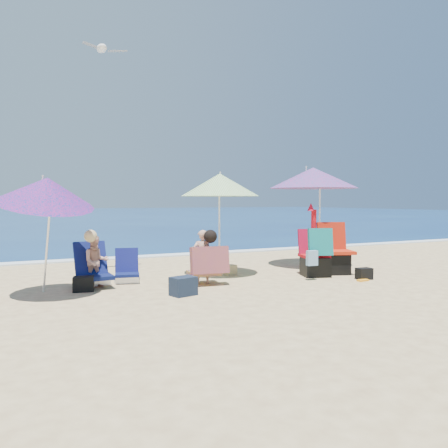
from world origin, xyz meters
name	(u,v)px	position (x,y,z in m)	size (l,w,h in m)	color
ground	(263,287)	(0.00, 0.00, 0.00)	(120.00, 120.00, 0.00)	#D8BC84
sea	(52,215)	(0.00, 45.00, -0.05)	(120.00, 80.00, 0.12)	navy
foam	(171,255)	(0.00, 5.10, 0.02)	(120.00, 0.50, 0.04)	white
umbrella_turquoise	(313,178)	(2.38, 1.75, 2.09)	(2.64, 2.64, 2.37)	white
umbrella_striped	(220,185)	(-0.15, 1.51, 1.88)	(1.86, 1.86, 2.15)	white
umbrella_blue	(47,191)	(-3.54, 0.80, 1.71)	(1.92, 1.96, 2.08)	white
furled_umbrella	(313,234)	(1.90, 1.09, 0.83)	(0.23, 0.18, 1.50)	red
chair_navy	(127,273)	(-2.08, 1.60, 0.17)	(0.56, 0.68, 0.63)	#0D1548
chair_rainbow	(94,275)	(-2.70, 1.58, 0.17)	(0.58, 0.71, 0.65)	#D84C51
camp_chair_left	(333,258)	(2.15, 0.70, 0.33)	(0.82, 0.83, 1.09)	red
camp_chair_right	(315,259)	(1.57, 0.56, 0.36)	(0.85, 0.86, 1.01)	red
person_center	(205,258)	(-0.82, 0.71, 0.50)	(0.72, 0.69, 1.02)	tan
person_left	(95,261)	(-2.72, 1.32, 0.47)	(0.63, 0.72, 1.04)	tan
bag_navy_a	(183,286)	(-1.53, -0.02, 0.15)	(0.46, 0.38, 0.31)	#172133
bag_black_a	(84,284)	(-2.96, 1.03, 0.13)	(0.39, 0.32, 0.25)	black
bag_tan	(230,270)	(0.06, 1.45, 0.11)	(0.28, 0.24, 0.21)	tan
bag_black_b	(364,274)	(2.22, -0.14, 0.11)	(0.31, 0.22, 0.23)	black
orange_item	(363,280)	(2.07, -0.29, 0.02)	(0.25, 0.13, 0.03)	#FF9D1A
seagull	(102,49)	(-2.28, 2.73, 4.70)	(0.95, 0.43, 0.16)	white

